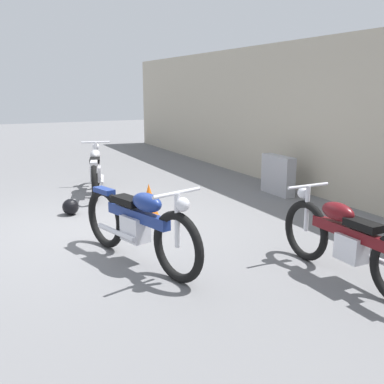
% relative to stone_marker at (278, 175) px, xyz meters
% --- Properties ---
extents(ground_plane, '(40.00, 40.00, 0.00)m').
position_rel_stone_marker_xyz_m(ground_plane, '(0.62, -3.46, -0.36)').
color(ground_plane, slate).
extents(building_wall, '(18.00, 0.30, 2.75)m').
position_rel_stone_marker_xyz_m(building_wall, '(0.62, 0.67, 1.02)').
color(building_wall, '#B2A893').
rests_on(building_wall, ground_plane).
extents(stone_marker, '(0.76, 0.20, 0.71)m').
position_rel_stone_marker_xyz_m(stone_marker, '(0.00, 0.00, 0.00)').
color(stone_marker, '#9E9EA3').
rests_on(stone_marker, ground_plane).
extents(helmet, '(0.25, 0.25, 0.25)m').
position_rel_stone_marker_xyz_m(helmet, '(-0.29, -3.68, -0.23)').
color(helmet, black).
rests_on(helmet, ground_plane).
extents(traffic_cone, '(0.32, 0.32, 0.55)m').
position_rel_stone_marker_xyz_m(traffic_cone, '(0.52, -2.70, -0.08)').
color(traffic_cone, orange).
rests_on(traffic_cone, ground_plane).
extents(motorcycle_maroon, '(1.94, 0.54, 0.87)m').
position_rel_stone_marker_xyz_m(motorcycle_maroon, '(3.34, -1.66, 0.06)').
color(motorcycle_maroon, black).
rests_on(motorcycle_maroon, ground_plane).
extents(motorcycle_silver, '(1.92, 0.76, 0.88)m').
position_rel_stone_marker_xyz_m(motorcycle_silver, '(-1.57, -2.94, 0.07)').
color(motorcycle_silver, black).
rests_on(motorcycle_silver, ground_plane).
extents(motorcycle_blue, '(2.03, 0.80, 0.94)m').
position_rel_stone_marker_xyz_m(motorcycle_blue, '(2.00, -3.38, 0.09)').
color(motorcycle_blue, black).
rests_on(motorcycle_blue, ground_plane).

